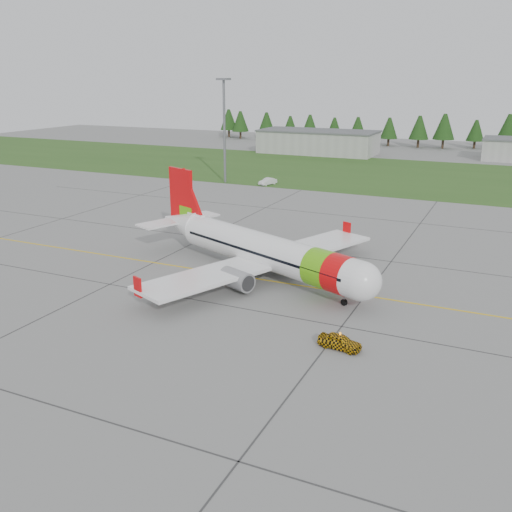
% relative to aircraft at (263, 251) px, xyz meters
% --- Properties ---
extents(ground, '(320.00, 320.00, 0.00)m').
position_rel_aircraft_xyz_m(ground, '(1.58, -9.03, -2.90)').
color(ground, gray).
rests_on(ground, ground).
extents(aircraft, '(31.60, 30.01, 10.04)m').
position_rel_aircraft_xyz_m(aircraft, '(0.00, 0.00, 0.00)').
color(aircraft, white).
rests_on(aircraft, ground).
extents(follow_me_car, '(1.37, 1.56, 3.53)m').
position_rel_aircraft_xyz_m(follow_me_car, '(12.63, -13.13, -1.13)').
color(follow_me_car, '#EFB00D').
rests_on(follow_me_car, ground).
extents(service_van, '(1.81, 1.76, 4.13)m').
position_rel_aircraft_xyz_m(service_van, '(-21.49, 50.22, -0.83)').
color(service_van, silver).
rests_on(service_van, ground).
extents(grass_strip, '(320.00, 50.00, 0.03)m').
position_rel_aircraft_xyz_m(grass_strip, '(1.58, 72.97, -2.88)').
color(grass_strip, '#30561E').
rests_on(grass_strip, ground).
extents(taxi_guideline, '(120.00, 0.25, 0.02)m').
position_rel_aircraft_xyz_m(taxi_guideline, '(1.58, -1.03, -2.88)').
color(taxi_guideline, gold).
rests_on(taxi_guideline, ground).
extents(hangar_west, '(32.00, 14.00, 6.00)m').
position_rel_aircraft_xyz_m(hangar_west, '(-28.42, 100.97, 0.10)').
color(hangar_west, '#A8A8A3').
rests_on(hangar_west, ground).
extents(floodlight_mast, '(0.50, 0.50, 20.00)m').
position_rel_aircraft_xyz_m(floodlight_mast, '(-30.42, 48.97, 7.10)').
color(floodlight_mast, slate).
rests_on(floodlight_mast, ground).
extents(treeline, '(160.00, 8.00, 10.00)m').
position_rel_aircraft_xyz_m(treeline, '(1.58, 128.97, 2.10)').
color(treeline, '#1C3F14').
rests_on(treeline, ground).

